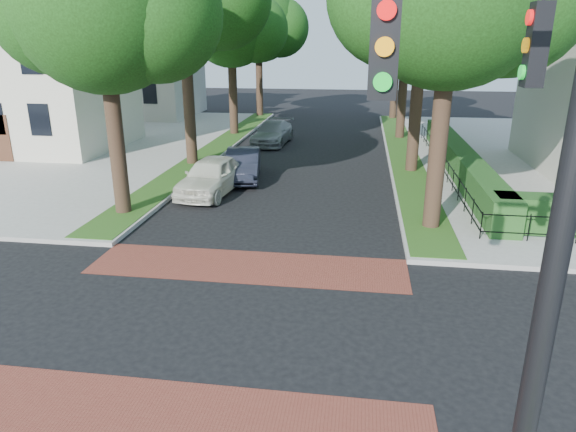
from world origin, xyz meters
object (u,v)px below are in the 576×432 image
(parked_car_front, at_px, (211,176))
(parked_car_middle, at_px, (243,165))
(traffic_signal, at_px, (540,183))
(parked_car_rear, at_px, (273,133))

(parked_car_front, height_order, parked_car_middle, parked_car_front)
(traffic_signal, bearing_deg, parked_car_front, 118.59)
(parked_car_middle, distance_m, parked_car_rear, 8.74)
(parked_car_rear, bearing_deg, parked_car_middle, -84.69)
(parked_car_middle, bearing_deg, parked_car_front, -116.73)
(parked_car_middle, bearing_deg, traffic_signal, -76.55)
(parked_car_rear, bearing_deg, parked_car_front, -88.83)
(traffic_signal, height_order, parked_car_middle, traffic_signal)
(parked_car_front, bearing_deg, parked_car_rear, 92.73)
(traffic_signal, xyz_separation_m, parked_car_middle, (-7.19, 17.11, -4.01))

